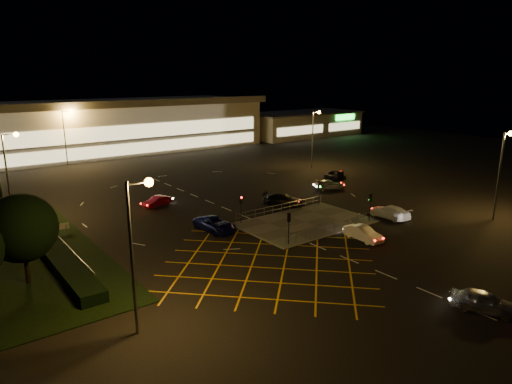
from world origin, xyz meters
TOP-DOWN VIEW (x-y plane):
  - ground at (0.00, 0.00)m, footprint 180.00×180.00m
  - pedestrian_island at (2.00, -2.00)m, footprint 14.00×9.00m
  - hedge at (-23.00, 6.00)m, footprint 2.00×26.00m
  - supermarket at (0.00, 61.95)m, footprint 72.00×26.50m
  - retail_unit_a at (46.00, 53.97)m, footprint 18.80×14.80m
  - retail_unit_b at (62.00, 53.96)m, footprint 14.80×14.80m
  - streetlight_sw at (-21.56, -12.00)m, footprint 1.78×0.56m
  - streetlight_se at (20.44, -14.00)m, footprint 1.78×0.56m
  - streetlight_nw at (-23.56, 18.00)m, footprint 1.78×0.56m
  - streetlight_ne at (24.44, 20.00)m, footprint 1.78×0.56m
  - streetlight_far_left at (-9.56, 48.00)m, footprint 1.78×0.56m
  - streetlight_far_right at (30.44, 50.00)m, footprint 1.78×0.56m
  - signal_sw at (-4.00, -5.99)m, footprint 0.28×0.30m
  - signal_se at (8.00, -5.99)m, footprint 0.28×0.30m
  - signal_nw at (-4.00, 1.99)m, footprint 0.28×0.30m
  - signal_ne at (8.00, 1.99)m, footprint 0.28×0.30m
  - tree_e at (-26.00, 0.00)m, footprint 5.40×5.40m
  - car_near_silver at (-1.50, -23.86)m, footprint 3.41×4.73m
  - car_queue_white at (2.89, -9.41)m, footprint 1.74×4.36m
  - car_left_blue at (-7.50, 1.79)m, footprint 2.90×5.57m
  - car_far_dkgrey at (4.66, 5.00)m, footprint 4.77×5.34m
  - car_right_silver at (15.32, 7.38)m, footprint 4.60×3.39m
  - car_circ_red at (-8.29, 14.22)m, footprint 4.05×2.34m
  - car_east_grey at (21.43, 12.09)m, footprint 5.38×4.40m
  - car_approach_white at (11.05, -6.44)m, footprint 2.12×5.05m

SIDE VIEW (x-z plane):
  - ground at x=0.00m, z-range 0.00..0.00m
  - pedestrian_island at x=2.00m, z-range 0.00..0.12m
  - hedge at x=-23.00m, z-range 0.00..1.00m
  - car_circ_red at x=-8.29m, z-range 0.00..1.26m
  - car_east_grey at x=21.43m, z-range 0.00..1.36m
  - car_queue_white at x=2.89m, z-range 0.00..1.41m
  - car_approach_white at x=11.05m, z-range 0.00..1.46m
  - car_right_silver at x=15.32m, z-range 0.00..1.46m
  - car_far_dkgrey at x=4.66m, z-range 0.00..1.49m
  - car_near_silver at x=-1.50m, z-range 0.00..1.50m
  - car_left_blue at x=-7.50m, z-range 0.00..1.50m
  - signal_sw at x=-4.00m, z-range 0.79..3.94m
  - signal_se at x=8.00m, z-range 0.79..3.94m
  - signal_nw at x=-4.00m, z-range 0.79..3.94m
  - signal_ne at x=8.00m, z-range 0.79..3.94m
  - retail_unit_a at x=46.00m, z-range 0.04..6.39m
  - retail_unit_b at x=62.00m, z-range 0.05..6.40m
  - tree_e at x=-26.00m, z-range 0.97..8.32m
  - supermarket at x=0.00m, z-range 0.06..10.56m
  - streetlight_sw at x=-21.56m, z-range 1.55..11.58m
  - streetlight_se at x=20.44m, z-range 1.55..11.58m
  - streetlight_nw at x=-23.56m, z-range 1.55..11.58m
  - streetlight_ne at x=24.44m, z-range 1.55..11.58m
  - streetlight_far_left at x=-9.56m, z-range 1.55..11.58m
  - streetlight_far_right at x=30.44m, z-range 1.55..11.58m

